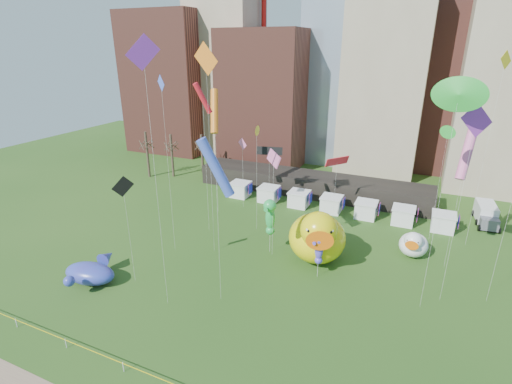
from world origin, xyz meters
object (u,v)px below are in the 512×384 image
at_px(seahorse_purple, 319,247).
at_px(whale_inflatable, 91,272).
at_px(seahorse_green, 270,214).
at_px(small_duck, 413,244).
at_px(box_truck, 486,214).
at_px(big_duck, 317,236).

relative_size(seahorse_purple, whale_inflatable, 0.70).
bearing_deg(seahorse_green, seahorse_purple, -21.68).
distance_m(small_duck, box_truck, 16.20).
height_order(whale_inflatable, box_truck, box_truck).
height_order(small_duck, whale_inflatable, small_duck).
relative_size(big_duck, seahorse_purple, 1.91).
height_order(big_duck, whale_inflatable, big_duck).
xyz_separation_m(big_duck, box_truck, (18.60, 19.28, -1.77)).
distance_m(big_duck, seahorse_green, 5.90).
bearing_deg(whale_inflatable, seahorse_green, 34.38).
bearing_deg(small_duck, seahorse_green, -154.21).
distance_m(seahorse_green, box_truck, 31.40).
height_order(seahorse_green, whale_inflatable, seahorse_green).
distance_m(small_duck, seahorse_purple, 12.73).
bearing_deg(big_duck, small_duck, 11.46).
relative_size(big_duck, box_truck, 1.52).
distance_m(big_duck, whale_inflatable, 24.46).
xyz_separation_m(big_duck, seahorse_purple, (1.06, -3.29, 0.52)).
height_order(big_duck, seahorse_purple, big_duck).
bearing_deg(whale_inflatable, box_truck, 32.51).
xyz_separation_m(whale_inflatable, box_truck, (38.80, 32.93, 0.23)).
relative_size(big_duck, whale_inflatable, 1.35).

